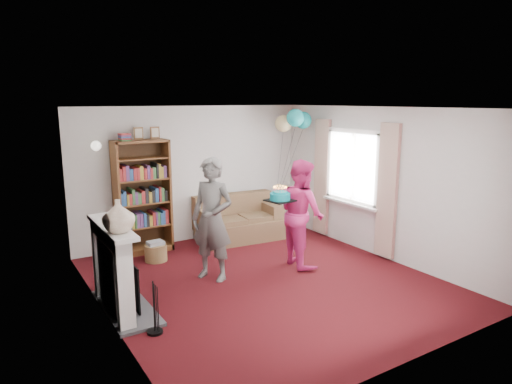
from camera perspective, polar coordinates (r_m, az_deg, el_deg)
ground at (r=6.79m, az=1.31°, el=-11.12°), size 5.00×5.00×0.00m
wall_back at (r=8.59m, az=-7.89°, el=2.26°), size 4.50×0.02×2.50m
wall_left at (r=5.54m, az=-18.60°, el=-3.36°), size 0.02×5.00×2.50m
wall_right at (r=7.87m, az=15.25°, el=1.12°), size 0.02×5.00×2.50m
ceiling at (r=6.27m, az=1.42°, el=10.51°), size 4.50×5.00×0.01m
fireplace at (r=5.98m, az=-16.97°, el=-9.60°), size 0.55×1.80×1.12m
window_bay at (r=8.25m, az=11.93°, el=1.41°), size 0.14×2.02×2.20m
wall_sconce at (r=7.82m, az=-19.39°, el=5.48°), size 0.16×0.23×0.16m
bookcase at (r=8.08m, az=-14.07°, el=-0.70°), size 0.92×0.42×2.16m
sofa at (r=8.71m, az=-2.21°, el=-3.78°), size 1.58×0.84×0.84m
wicker_basket at (r=7.74m, az=-12.41°, el=-7.33°), size 0.37×0.37×0.33m
person_striped at (r=6.66m, az=-5.51°, el=-3.41°), size 0.72×0.79×1.81m
person_magenta at (r=7.25m, az=5.70°, el=-2.61°), size 0.76×0.92×1.70m
birthday_cake at (r=6.83m, az=3.03°, el=-0.59°), size 0.37×0.37×0.22m
balloons at (r=8.76m, az=4.76°, el=8.89°), size 0.79×0.71×1.80m
mantel_vase at (r=5.41m, az=-16.83°, el=-2.87°), size 0.44×0.44×0.38m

